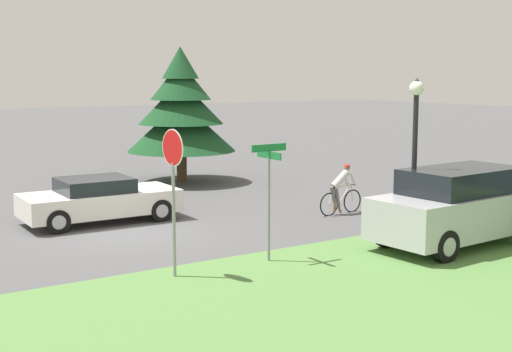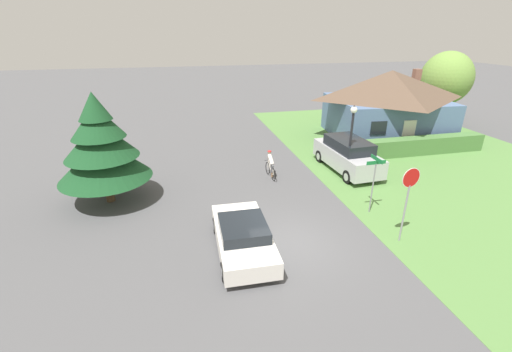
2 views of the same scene
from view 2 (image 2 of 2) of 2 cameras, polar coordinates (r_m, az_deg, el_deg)
The scene contains 12 objects.
ground_plane at distance 13.45m, azimuth 5.15°, elevation -11.23°, with size 140.00×140.00×0.00m, color #515154.
grass_verge_right at distance 22.39m, azimuth 31.24°, elevation -0.08°, with size 16.00×36.00×0.01m, color #568442.
cottage_house at distance 27.98m, azimuth 21.11°, elevation 11.32°, with size 9.10×7.76×4.87m.
hedge_row at distance 24.50m, azimuth 24.19°, elevation 4.50°, with size 10.66×0.90×1.12m, color #4C7A3D.
sedan_left_lane at distance 12.69m, azimuth -2.19°, elevation -10.03°, with size 2.02×4.36×1.27m.
cyclist at distance 18.85m, azimuth 2.46°, elevation 1.84°, with size 0.44×1.67×1.51m.
parked_suv_right at distance 20.39m, azimuth 14.99°, elevation 3.43°, with size 2.21×5.02×1.89m.
stop_sign at distance 13.70m, azimuth 24.11°, elevation -2.18°, with size 0.76×0.09×3.06m.
street_lamp at distance 18.68m, azimuth 15.65°, elevation 7.43°, with size 0.35×0.35×4.06m.
street_name_sign at distance 15.59m, azimuth 19.14°, elevation 0.20°, with size 0.90×0.90×2.63m.
conifer_tall_near at distance 16.94m, azimuth -24.42°, elevation 4.50°, with size 4.15×4.15×5.19m.
deciduous_tree_right at distance 33.77m, azimuth 29.14°, elevation 14.04°, with size 4.14×4.14×6.00m.
Camera 2 is at (-3.66, -10.48, 7.60)m, focal length 24.00 mm.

